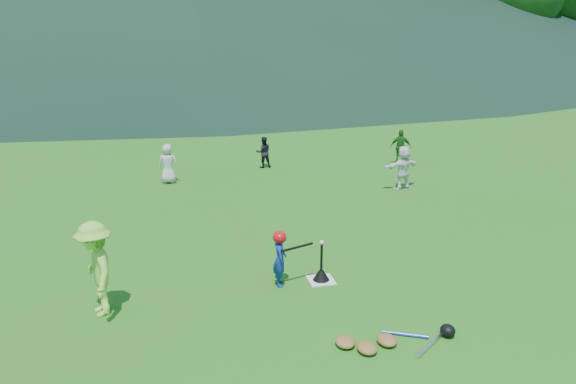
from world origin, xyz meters
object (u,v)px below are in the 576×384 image
at_px(batting_tee, 321,274).
at_px(equipment_pile, 387,340).
at_px(adult_coach, 96,269).
at_px(batter_child, 280,259).
at_px(fielder_a, 168,164).
at_px(fielder_b, 264,152).
at_px(home_plate, 321,280).
at_px(fielder_d, 403,168).
at_px(fielder_c, 401,147).

height_order(batting_tee, equipment_pile, batting_tee).
distance_m(adult_coach, batting_tee, 3.80).
distance_m(batter_child, fielder_a, 7.13).
bearing_deg(equipment_pile, adult_coach, 154.82).
height_order(adult_coach, fielder_a, adult_coach).
height_order(fielder_b, equipment_pile, fielder_b).
bearing_deg(adult_coach, batter_child, 82.23).
distance_m(home_plate, fielder_b, 8.02).
distance_m(adult_coach, fielder_d, 9.10).
bearing_deg(equipment_pile, fielder_d, 63.85).
bearing_deg(fielder_c, fielder_d, 91.22).
bearing_deg(batting_tee, batter_child, 178.38).
relative_size(home_plate, fielder_a, 0.40).
relative_size(batter_child, fielder_b, 1.00).
bearing_deg(batter_child, home_plate, -83.67).
distance_m(batter_child, batting_tee, 0.83).
relative_size(adult_coach, equipment_pile, 0.85).
height_order(fielder_a, equipment_pile, fielder_a).
bearing_deg(fielder_b, adult_coach, 61.69).
distance_m(fielder_d, batting_tee, 6.17).
bearing_deg(fielder_b, equipment_pile, 87.88).
bearing_deg(home_plate, fielder_c, 56.57).
distance_m(home_plate, adult_coach, 3.82).
bearing_deg(adult_coach, batting_tee, 80.79).
distance_m(home_plate, batting_tee, 0.12).
relative_size(fielder_b, equipment_pile, 0.54).
xyz_separation_m(batter_child, fielder_c, (5.61, 7.34, 0.07)).
relative_size(home_plate, adult_coach, 0.29).
bearing_deg(home_plate, fielder_b, 86.05).
relative_size(fielder_a, fielder_d, 0.93).
relative_size(home_plate, batting_tee, 0.66).
bearing_deg(batter_child, adult_coach, 103.50).
xyz_separation_m(fielder_a, equipment_pile, (2.72, -9.14, -0.49)).
xyz_separation_m(fielder_b, equipment_pile, (-0.22, -10.17, -0.42)).
bearing_deg(home_plate, fielder_d, 52.05).
height_order(fielder_a, batting_tee, fielder_a).
xyz_separation_m(batter_child, equipment_pile, (1.08, -2.20, -0.42)).
relative_size(adult_coach, fielder_b, 1.58).
relative_size(fielder_c, batting_tee, 1.64).
bearing_deg(batting_tee, equipment_pile, -81.38).
distance_m(adult_coach, equipment_pile, 4.55).
relative_size(batter_child, fielder_c, 0.88).
bearing_deg(fielder_a, batter_child, 114.90).
height_order(batter_child, adult_coach, adult_coach).
bearing_deg(equipment_pile, fielder_b, 88.75).
xyz_separation_m(fielder_b, batting_tee, (-0.55, -7.99, -0.36)).
bearing_deg(fielder_d, batter_child, 32.55).
bearing_deg(fielder_b, fielder_c, 170.91).
bearing_deg(adult_coach, fielder_a, 156.14).
bearing_deg(adult_coach, fielder_c, 118.27).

